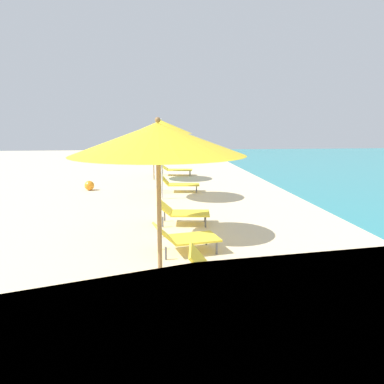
{
  "coord_description": "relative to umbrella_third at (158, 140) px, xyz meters",
  "views": [
    {
      "loc": [
        -0.91,
        4.64,
        2.42
      ],
      "look_at": [
        -0.18,
        11.49,
        1.15
      ],
      "focal_mm": 34.63,
      "sensor_mm": 36.0,
      "label": 1
    }
  ],
  "objects": [
    {
      "name": "lounger_farthest_shoreside",
      "position": [
        0.98,
        13.62,
        -1.95
      ],
      "size": [
        1.69,
        0.85,
        0.58
      ],
      "rotation": [
        0.0,
        0.0,
        -0.16
      ],
      "color": "yellow",
      "rests_on": "ground"
    },
    {
      "name": "beach_ball",
      "position": [
        -2.41,
        9.92,
        -2.08
      ],
      "size": [
        0.35,
        0.35,
        0.35
      ],
      "primitive_type": "sphere",
      "color": "orange",
      "rests_on": "ground"
    },
    {
      "name": "umbrella_farthest",
      "position": [
        -0.02,
        12.35,
        -0.09
      ],
      "size": [
        1.98,
        1.98,
        2.45
      ],
      "color": "olive",
      "rests_on": "ground"
    },
    {
      "name": "umbrella_fifth",
      "position": [
        0.23,
        8.03,
        0.07
      ],
      "size": [
        1.96,
        1.96,
        2.59
      ],
      "color": "silver",
      "rests_on": "ground"
    },
    {
      "name": "lounger_third_shoreside",
      "position": [
        1.1,
        0.95,
        -1.93
      ],
      "size": [
        1.55,
        0.84,
        0.69
      ],
      "rotation": [
        0.0,
        0.0,
        -0.12
      ],
      "color": "yellow",
      "rests_on": "ground"
    },
    {
      "name": "umbrella_third",
      "position": [
        0.0,
        0.0,
        0.0
      ],
      "size": [
        1.85,
        1.85,
        2.49
      ],
      "color": "olive",
      "rests_on": "ground"
    },
    {
      "name": "lounger_fourth_shoreside",
      "position": [
        0.64,
        4.85,
        -1.95
      ],
      "size": [
        1.32,
        0.79,
        0.57
      ],
      "rotation": [
        0.0,
        0.0,
        -0.12
      ],
      "color": "yellow",
      "rests_on": "ground"
    },
    {
      "name": "lounger_fourth_inland",
      "position": [
        0.53,
        2.85,
        -1.96
      ],
      "size": [
        1.32,
        0.9,
        0.56
      ],
      "rotation": [
        0.0,
        0.0,
        0.2
      ],
      "color": "yellow",
      "rests_on": "ground"
    },
    {
      "name": "lounger_third_inland",
      "position": [
        0.7,
        -1.14,
        -2.0
      ],
      "size": [
        1.36,
        0.78,
        0.49
      ],
      "rotation": [
        0.0,
        0.0,
        -0.07
      ],
      "color": "yellow",
      "rests_on": "ground"
    },
    {
      "name": "umbrella_fourth",
      "position": [
        0.05,
        3.84,
        -0.09
      ],
      "size": [
        1.88,
        1.88,
        2.43
      ],
      "color": "silver",
      "rests_on": "ground"
    },
    {
      "name": "lounger_fifth_shoreside",
      "position": [
        0.82,
        9.26,
        -1.94
      ],
      "size": [
        1.51,
        0.73,
        0.66
      ],
      "rotation": [
        0.0,
        0.0,
        -0.11
      ],
      "color": "yellow",
      "rests_on": "ground"
    }
  ]
}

